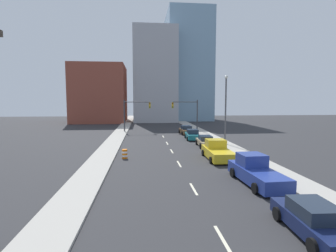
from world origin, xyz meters
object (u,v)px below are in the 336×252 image
Objects in this scene: traffic_signal_left at (132,111)px; sedan_teal at (192,135)px; street_lamp at (226,105)px; sedan_brown at (186,130)px; traffic_barrel at (125,154)px; pickup_truck_blue at (256,172)px; traffic_signal_right at (190,111)px; sedan_navy at (314,220)px; sedan_tan at (205,142)px; pickup_truck_yellow at (217,151)px.

traffic_signal_left is 1.26× the size of sedan_teal.
sedan_brown is (-3.27, 11.83, -4.60)m from street_lamp.
pickup_truck_blue reaches higher than traffic_barrel.
traffic_signal_right is at bearing 85.20° from sedan_teal.
street_lamp is 17.02m from pickup_truck_blue.
traffic_signal_right is at bearing 85.87° from pickup_truck_blue.
sedan_navy is 1.00× the size of sedan_teal.
traffic_signal_right is at bearing 97.00° from street_lamp.
traffic_signal_left reaches higher than sedan_navy.
sedan_navy is 1.01× the size of sedan_tan.
traffic_barrel is 0.20× the size of sedan_navy.
traffic_signal_right is 17.20m from sedan_tan.
traffic_signal_right is at bearing 64.62° from traffic_barrel.
pickup_truck_yellow is 19.94m from sedan_brown.
sedan_navy is 35.27m from sedan_brown.
pickup_truck_blue reaches higher than pickup_truck_yellow.
traffic_signal_left is 10.94m from traffic_signal_right.
sedan_navy is (9.37, -39.31, -3.33)m from traffic_signal_left.
traffic_signal_left is 23.20m from traffic_barrel.
traffic_barrel is 0.16× the size of pickup_truck_yellow.
sedan_tan is at bearing -93.27° from traffic_signal_right.
sedan_tan is 1.04× the size of sedan_brown.
street_lamp is 1.93× the size of sedan_tan.
pickup_truck_yellow is 7.16m from sedan_tan.
pickup_truck_yellow reaches higher than sedan_navy.
traffic_barrel is at bearing -146.40° from sedan_tan.
traffic_signal_left reaches higher than sedan_teal.
street_lamp is 1.51× the size of pickup_truck_blue.
pickup_truck_blue is 21.68m from sedan_teal.
sedan_teal is at bearing 92.42° from sedan_navy.
traffic_signal_right is 6.40× the size of traffic_barrel.
traffic_signal_left reaches higher than sedan_tan.
traffic_signal_left is at bearing 180.00° from traffic_signal_right.
sedan_navy is 0.79× the size of pickup_truck_blue.
sedan_teal is at bearing -97.77° from traffic_signal_right.
traffic_signal_left is 6.40× the size of traffic_barrel.
traffic_signal_left is 1.00× the size of pickup_truck_blue.
sedan_brown is at bearing -108.18° from traffic_signal_right.
traffic_signal_left reaches higher than sedan_brown.
traffic_signal_left reaches higher than pickup_truck_yellow.
street_lamp is (12.83, 7.07, 4.82)m from traffic_barrel.
traffic_signal_left is 20.48m from street_lamp.
sedan_tan is at bearing -83.06° from sedan_teal.
traffic_barrel is 0.20× the size of sedan_tan.
pickup_truck_yellow is (0.10, 15.33, 0.11)m from sedan_navy.
traffic_signal_right is at bearing 90.44° from sedan_navy.
pickup_truck_yellow is (-0.51, 8.05, -0.04)m from pickup_truck_blue.
pickup_truck_yellow is (-3.41, -8.11, -4.52)m from street_lamp.
sedan_tan is at bearing -90.65° from sedan_brown.
pickup_truck_blue is at bearing -42.51° from traffic_barrel.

